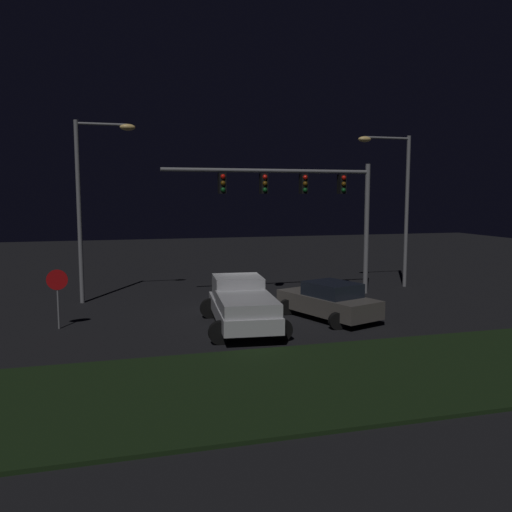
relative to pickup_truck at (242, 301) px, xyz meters
name	(u,v)px	position (x,y,z in m)	size (l,w,h in m)	color
ground_plane	(246,311)	(0.84, 2.67, -1.00)	(80.00, 80.00, 0.00)	black
grass_median	(328,378)	(0.84, -6.18, -0.95)	(27.22, 6.07, 0.10)	black
pickup_truck	(242,301)	(0.00, 0.00, 0.00)	(3.23, 5.57, 1.80)	#B7B7BC
car_sedan	(329,301)	(3.72, 0.45, -0.26)	(3.38, 4.75, 1.51)	#514C47
traffic_signal_gantry	(304,194)	(4.43, 5.23, 4.03)	(10.32, 0.56, 6.50)	slate
street_lamp_left	(91,189)	(-5.45, 6.50, 4.22)	(2.69, 0.44, 8.29)	slate
street_lamp_right	(397,192)	(10.16, 6.50, 4.14)	(3.04, 0.44, 8.09)	slate
stop_sign	(57,287)	(-6.59, 1.62, 0.56)	(0.76, 0.08, 2.23)	slate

